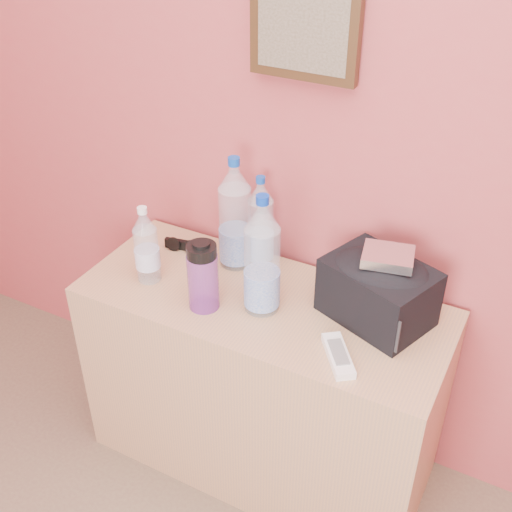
{
  "coord_description": "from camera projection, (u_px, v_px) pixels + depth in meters",
  "views": [
    {
      "loc": [
        0.23,
        0.43,
        1.84
      ],
      "look_at": [
        -0.45,
        1.71,
        0.86
      ],
      "focal_mm": 45.0,
      "sensor_mm": 36.0,
      "label": 1
    }
  ],
  "objects": [
    {
      "name": "sunglasses",
      "position": [
        184.0,
        245.0,
        2.08
      ],
      "size": [
        0.13,
        0.07,
        0.03
      ],
      "primitive_type": null,
      "rotation": [
        0.0,
        0.0,
        0.19
      ],
      "color": "black",
      "rests_on": "dresser"
    },
    {
      "name": "picture_frame",
      "position": [
        304.0,
        31.0,
        1.63
      ],
      "size": [
        0.3,
        0.03,
        0.25
      ],
      "primitive_type": null,
      "color": "#382311",
      "rests_on": "room_shell"
    },
    {
      "name": "toiletry_bag",
      "position": [
        378.0,
        289.0,
        1.75
      ],
      "size": [
        0.34,
        0.29,
        0.19
      ],
      "primitive_type": null,
      "rotation": [
        0.0,
        0.0,
        -0.36
      ],
      "color": "black",
      "rests_on": "dresser"
    },
    {
      "name": "foil_packet",
      "position": [
        388.0,
        257.0,
        1.69
      ],
      "size": [
        0.15,
        0.14,
        0.03
      ],
      "primitive_type": "cube",
      "rotation": [
        0.0,
        0.0,
        0.22
      ],
      "color": "silver",
      "rests_on": "toiletry_bag"
    },
    {
      "name": "pet_small",
      "position": [
        146.0,
        248.0,
        1.9
      ],
      "size": [
        0.07,
        0.07,
        0.25
      ],
      "rotation": [
        0.0,
        0.0,
        0.16
      ],
      "color": "silver",
      "rests_on": "dresser"
    },
    {
      "name": "pet_large_c",
      "position": [
        235.0,
        219.0,
        1.94
      ],
      "size": [
        0.1,
        0.1,
        0.36
      ],
      "rotation": [
        0.0,
        0.0,
        -0.1
      ],
      "color": "white",
      "rests_on": "dresser"
    },
    {
      "name": "dresser",
      "position": [
        262.0,
        384.0,
        2.06
      ],
      "size": [
        1.1,
        0.46,
        0.68
      ],
      "primitive_type": "cube",
      "color": "tan",
      "rests_on": "ground"
    },
    {
      "name": "pet_large_d",
      "position": [
        262.0,
        261.0,
        1.75
      ],
      "size": [
        0.1,
        0.1,
        0.36
      ],
      "rotation": [
        0.0,
        0.0,
        -0.32
      ],
      "color": "silver",
      "rests_on": "dresser"
    },
    {
      "name": "nalgene_bottle",
      "position": [
        203.0,
        276.0,
        1.79
      ],
      "size": [
        0.09,
        0.09,
        0.22
      ],
      "rotation": [
        0.0,
        0.0,
        -0.07
      ],
      "color": "purple",
      "rests_on": "dresser"
    },
    {
      "name": "pet_large_b",
      "position": [
        260.0,
        225.0,
        1.97
      ],
      "size": [
        0.08,
        0.08,
        0.29
      ],
      "rotation": [
        0.0,
        0.0,
        -0.27
      ],
      "color": "silver",
      "rests_on": "dresser"
    },
    {
      "name": "ac_remote",
      "position": [
        338.0,
        356.0,
        1.66
      ],
      "size": [
        0.14,
        0.16,
        0.02
      ],
      "primitive_type": "cube",
      "rotation": [
        0.0,
        0.0,
        -0.93
      ],
      "color": "silver",
      "rests_on": "dresser"
    }
  ]
}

